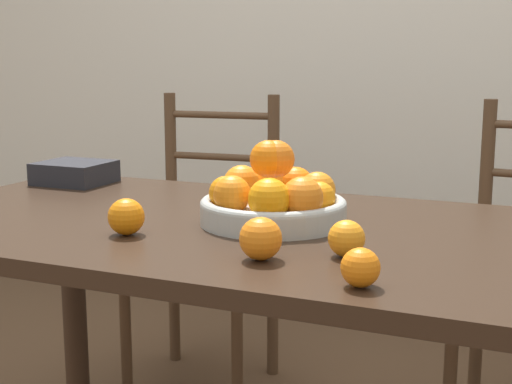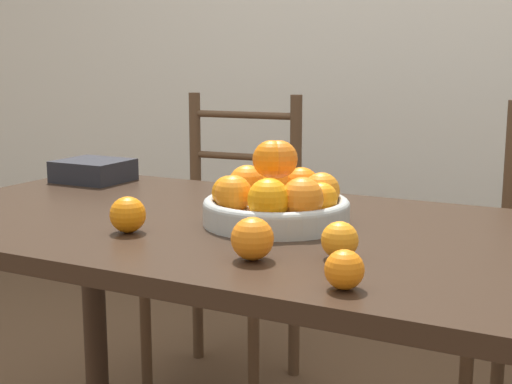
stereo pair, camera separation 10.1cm
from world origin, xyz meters
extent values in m
cube|color=silver|center=(0.00, 1.47, 1.30)|extent=(8.00, 0.06, 2.60)
cube|color=black|center=(0.00, 0.00, 0.74)|extent=(1.61, 0.81, 0.03)
cylinder|color=black|center=(-0.72, 0.32, 0.36)|extent=(0.07, 0.07, 0.73)
cylinder|color=#B2B7B2|center=(0.03, 0.02, 0.78)|extent=(0.30, 0.30, 0.04)
torus|color=#B2B7B2|center=(0.03, 0.02, 0.80)|extent=(0.30, 0.30, 0.02)
sphere|color=orange|center=(0.13, 0.03, 0.82)|extent=(0.07, 0.07, 0.07)
sphere|color=orange|center=(0.11, 0.09, 0.83)|extent=(0.08, 0.08, 0.08)
sphere|color=orange|center=(0.05, 0.12, 0.83)|extent=(0.08, 0.08, 0.08)
sphere|color=orange|center=(0.00, 0.11, 0.83)|extent=(0.08, 0.08, 0.08)
sphere|color=orange|center=(-0.06, 0.06, 0.83)|extent=(0.08, 0.08, 0.08)
sphere|color=orange|center=(-0.05, -0.02, 0.83)|extent=(0.07, 0.07, 0.07)
sphere|color=orange|center=(-0.02, -0.06, 0.83)|extent=(0.08, 0.08, 0.08)
sphere|color=orange|center=(0.06, -0.07, 0.83)|extent=(0.08, 0.08, 0.08)
sphere|color=orange|center=(0.12, -0.03, 0.83)|extent=(0.08, 0.08, 0.08)
sphere|color=orange|center=(0.04, 0.02, 0.90)|extent=(0.08, 0.08, 0.08)
sphere|color=orange|center=(0.03, 0.03, 0.89)|extent=(0.07, 0.07, 0.07)
sphere|color=orange|center=(0.03, 0.01, 0.90)|extent=(0.08, 0.08, 0.08)
sphere|color=orange|center=(-0.19, -0.18, 0.80)|extent=(0.07, 0.07, 0.07)
sphere|color=orange|center=(0.11, -0.24, 0.80)|extent=(0.07, 0.07, 0.07)
sphere|color=orange|center=(0.24, -0.16, 0.79)|extent=(0.06, 0.06, 0.06)
sphere|color=orange|center=(0.31, -0.32, 0.79)|extent=(0.06, 0.06, 0.06)
cylinder|color=#513823|center=(-0.66, 0.50, 0.23)|extent=(0.04, 0.04, 0.47)
cylinder|color=#513823|center=(-0.28, 0.52, 0.23)|extent=(0.04, 0.04, 0.47)
cylinder|color=#513823|center=(-0.69, 0.85, 0.49)|extent=(0.04, 0.04, 0.98)
cylinder|color=#513823|center=(-0.31, 0.88, 0.49)|extent=(0.04, 0.04, 0.98)
cube|color=#513823|center=(-0.48, 0.69, 0.49)|extent=(0.45, 0.43, 0.04)
cylinder|color=#513823|center=(-0.50, 0.87, 0.62)|extent=(0.38, 0.05, 0.02)
cylinder|color=#513823|center=(-0.50, 0.87, 0.77)|extent=(0.38, 0.05, 0.02)
cylinder|color=#513823|center=(-0.50, 0.87, 0.91)|extent=(0.38, 0.05, 0.02)
cylinder|color=#513823|center=(0.38, 0.89, 0.49)|extent=(0.04, 0.04, 0.98)
cube|color=#232328|center=(-0.65, 0.26, 0.79)|extent=(0.19, 0.17, 0.06)
camera|label=1|loc=(0.57, -1.32, 1.10)|focal=50.00mm
camera|label=2|loc=(0.66, -1.28, 1.10)|focal=50.00mm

